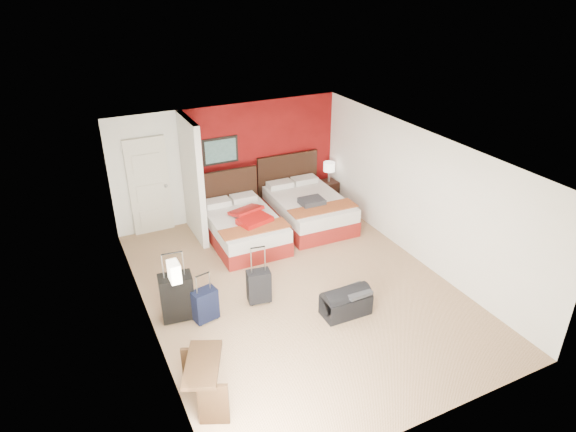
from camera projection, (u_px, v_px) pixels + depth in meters
ground at (297, 288)px, 8.78m from camera, size 6.50×6.50×0.00m
room_walls at (190, 207)px, 8.80m from camera, size 5.02×6.52×2.50m
red_accent_panel at (261, 157)px, 11.10m from camera, size 3.50×0.04×2.50m
partition_wall at (193, 180)px, 9.91m from camera, size 0.12×1.20×2.50m
entry_door at (149, 186)px, 10.19m from camera, size 0.82×0.06×2.05m
bed_left at (244, 230)px, 10.10m from camera, size 1.35×1.90×0.56m
bed_right at (309, 210)px, 10.84m from camera, size 1.46×2.04×0.60m
red_suitcase_open at (250, 216)px, 9.91m from camera, size 0.84×1.01×0.11m
jacket_bundle at (312, 202)px, 10.40m from camera, size 0.50×0.40×0.12m
nightstand at (328, 192)px, 11.81m from camera, size 0.40×0.40×0.53m
table_lamp at (329, 172)px, 11.59m from camera, size 0.33×0.33×0.47m
suitcase_black at (177, 298)px, 7.86m from camera, size 0.55×0.38×0.76m
suitcase_charcoal at (259, 287)px, 8.30m from camera, size 0.41×0.29×0.56m
suitcase_navy at (205, 306)px, 7.88m from camera, size 0.42×0.31×0.53m
duffel_bag at (346, 303)px, 8.06m from camera, size 0.78×0.43×0.39m
jacket_draped at (356, 291)px, 7.97m from camera, size 0.43×0.37×0.06m
desk at (205, 383)px, 6.33m from camera, size 0.72×0.92×0.69m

